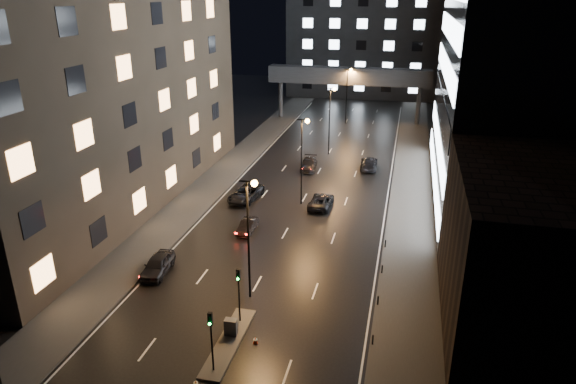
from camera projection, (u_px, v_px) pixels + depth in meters
name	position (u px, v px, depth m)	size (l,w,h in m)	color
ground	(319.00, 171.00, 70.73)	(160.00, 160.00, 0.00)	black
sidewalk_left	(221.00, 175.00, 68.86)	(5.00, 110.00, 0.15)	#383533
sidewalk_right	(412.00, 191.00, 63.49)	(5.00, 110.00, 0.15)	#383533
building_left	(85.00, 23.00, 53.74)	(15.00, 48.00, 40.00)	#2D2319
building_right_low	(523.00, 252.00, 36.17)	(10.00, 18.00, 12.00)	black
building_far	(364.00, 40.00, 118.65)	(34.00, 14.00, 25.00)	#333335
skybridge	(349.00, 77.00, 94.83)	(30.00, 3.00, 10.00)	#333335
median_island	(229.00, 342.00, 36.23)	(1.60, 8.00, 0.15)	#383533
traffic_signal_near	(239.00, 287.00, 37.38)	(0.28, 0.34, 4.40)	black
traffic_signal_far	(211.00, 332.00, 32.41)	(0.28, 0.34, 4.40)	black
bollard_row	(375.00, 320.00, 38.04)	(0.12, 25.12, 0.90)	black
streetlight_near	(250.00, 224.00, 39.34)	(1.45, 0.50, 10.15)	black
streetlight_mid_a	(303.00, 151.00, 57.45)	(1.45, 0.50, 10.15)	black
streetlight_mid_b	(331.00, 112.00, 75.55)	(1.45, 0.50, 10.15)	black
streetlight_far	(348.00, 89.00, 93.66)	(1.45, 0.50, 10.15)	black
car_away_a	(158.00, 265.00, 44.94)	(1.92, 4.77, 1.62)	black
car_away_b	(248.00, 226.00, 52.78)	(1.36, 3.89, 1.28)	black
car_away_c	(246.00, 193.00, 60.72)	(2.69, 5.84, 1.62)	black
car_away_d	(309.00, 164.00, 71.18)	(2.05, 5.05, 1.47)	black
car_toward_a	(321.00, 201.00, 58.85)	(2.36, 5.13, 1.42)	black
car_toward_b	(369.00, 163.00, 71.47)	(2.29, 5.64, 1.64)	black
utility_cabinet	(231.00, 327.00, 36.71)	(0.90, 0.57, 1.24)	#4E4E50
cone_a	(196.00, 384.00, 32.15)	(0.38, 0.38, 0.48)	orange
cone_b	(255.00, 340.00, 36.14)	(0.36, 0.36, 0.50)	#FF3F0D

